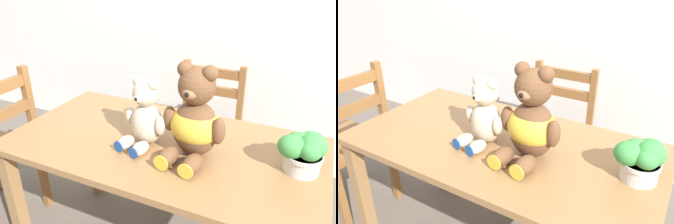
{
  "view_description": "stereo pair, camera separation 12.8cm",
  "coord_description": "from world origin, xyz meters",
  "views": [
    {
      "loc": [
        0.56,
        -0.78,
        1.47
      ],
      "look_at": [
        0.04,
        0.34,
        0.89
      ],
      "focal_mm": 35.0,
      "sensor_mm": 36.0,
      "label": 1
    },
    {
      "loc": [
        0.68,
        -0.72,
        1.47
      ],
      "look_at": [
        0.04,
        0.34,
        0.89
      ],
      "focal_mm": 35.0,
      "sensor_mm": 36.0,
      "label": 2
    }
  ],
  "objects": [
    {
      "name": "dining_table",
      "position": [
        0.0,
        0.37,
        0.62
      ],
      "size": [
        1.4,
        0.73,
        0.72
      ],
      "color": "olive",
      "rests_on": "ground_plane"
    },
    {
      "name": "potted_plant",
      "position": [
        0.58,
        0.4,
        0.81
      ],
      "size": [
        0.18,
        0.17,
        0.16
      ],
      "color": "beige",
      "rests_on": "dining_table"
    },
    {
      "name": "teddy_bear_right",
      "position": [
        0.16,
        0.33,
        0.88
      ],
      "size": [
        0.28,
        0.29,
        0.39
      ],
      "rotation": [
        0.0,
        0.0,
        3.04
      ],
      "color": "brown",
      "rests_on": "dining_table"
    },
    {
      "name": "wooden_chair_behind",
      "position": [
        -0.03,
        1.05,
        0.44
      ],
      "size": [
        0.42,
        0.44,
        0.86
      ],
      "rotation": [
        0.0,
        0.0,
        3.14
      ],
      "color": "brown",
      "rests_on": "ground_plane"
    },
    {
      "name": "teddy_bear_left",
      "position": [
        -0.06,
        0.33,
        0.86
      ],
      "size": [
        0.22,
        0.23,
        0.31
      ],
      "rotation": [
        0.0,
        0.0,
        2.94
      ],
      "color": "beige",
      "rests_on": "dining_table"
    }
  ]
}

